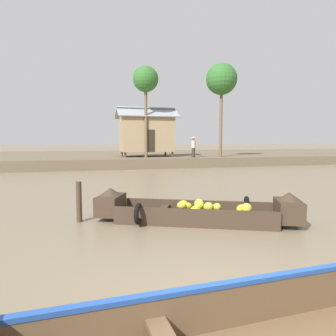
{
  "coord_description": "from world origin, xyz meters",
  "views": [
    {
      "loc": [
        -1.7,
        -3.0,
        2.07
      ],
      "look_at": [
        1.01,
        6.88,
        1.16
      ],
      "focal_mm": 33.04,
      "sensor_mm": 36.0,
      "label": 1
    }
  ],
  "objects_px": {
    "mooring_post": "(79,202)",
    "palm_tree_near": "(146,81)",
    "banana_boat": "(196,211)",
    "stilt_house_mid_left": "(146,133)",
    "vendor_person": "(193,146)",
    "palm_tree_mid": "(222,80)"
  },
  "relations": [
    {
      "from": "mooring_post",
      "to": "palm_tree_near",
      "type": "bearing_deg",
      "value": 72.95
    },
    {
      "from": "banana_boat",
      "to": "stilt_house_mid_left",
      "type": "xyz_separation_m",
      "value": [
        2.39,
        18.34,
        2.44
      ]
    },
    {
      "from": "banana_boat",
      "to": "vendor_person",
      "type": "relative_size",
      "value": 3.05
    },
    {
      "from": "banana_boat",
      "to": "vendor_person",
      "type": "xyz_separation_m",
      "value": [
        5.71,
        15.95,
        1.39
      ]
    },
    {
      "from": "banana_boat",
      "to": "palm_tree_mid",
      "type": "relative_size",
      "value": 0.66
    },
    {
      "from": "palm_tree_near",
      "to": "palm_tree_mid",
      "type": "relative_size",
      "value": 0.93
    },
    {
      "from": "palm_tree_mid",
      "to": "mooring_post",
      "type": "xyz_separation_m",
      "value": [
        -11.17,
        -15.65,
        -6.52
      ]
    },
    {
      "from": "stilt_house_mid_left",
      "to": "mooring_post",
      "type": "height_order",
      "value": "stilt_house_mid_left"
    },
    {
      "from": "stilt_house_mid_left",
      "to": "vendor_person",
      "type": "bearing_deg",
      "value": -35.73
    },
    {
      "from": "stilt_house_mid_left",
      "to": "mooring_post",
      "type": "relative_size",
      "value": 4.82
    },
    {
      "from": "banana_boat",
      "to": "stilt_house_mid_left",
      "type": "bearing_deg",
      "value": 82.57
    },
    {
      "from": "palm_tree_near",
      "to": "palm_tree_mid",
      "type": "height_order",
      "value": "palm_tree_mid"
    },
    {
      "from": "vendor_person",
      "to": "mooring_post",
      "type": "distance_m",
      "value": 17.48
    },
    {
      "from": "banana_boat",
      "to": "palm_tree_near",
      "type": "distance_m",
      "value": 18.25
    },
    {
      "from": "banana_boat",
      "to": "palm_tree_near",
      "type": "bearing_deg",
      "value": 83.03
    },
    {
      "from": "palm_tree_mid",
      "to": "banana_boat",
      "type": "bearing_deg",
      "value": -116.77
    },
    {
      "from": "vendor_person",
      "to": "palm_tree_near",
      "type": "bearing_deg",
      "value": 164.76
    },
    {
      "from": "banana_boat",
      "to": "stilt_house_mid_left",
      "type": "relative_size",
      "value": 1.01
    },
    {
      "from": "palm_tree_mid",
      "to": "vendor_person",
      "type": "bearing_deg",
      "value": -169.61
    },
    {
      "from": "palm_tree_mid",
      "to": "mooring_post",
      "type": "bearing_deg",
      "value": -125.52
    },
    {
      "from": "stilt_house_mid_left",
      "to": "palm_tree_mid",
      "type": "bearing_deg",
      "value": -18.03
    },
    {
      "from": "palm_tree_mid",
      "to": "mooring_post",
      "type": "height_order",
      "value": "palm_tree_mid"
    }
  ]
}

